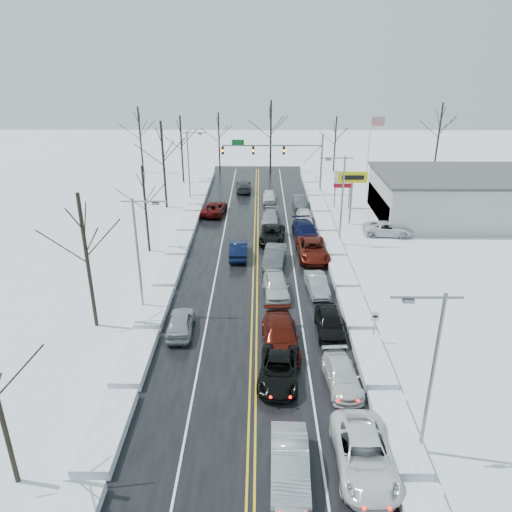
{
  "coord_description": "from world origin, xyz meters",
  "views": [
    {
      "loc": [
        0.38,
        -37.27,
        19.12
      ],
      "look_at": [
        0.08,
        1.02,
        2.5
      ],
      "focal_mm": 35.0,
      "sensor_mm": 36.0,
      "label": 1
    }
  ],
  "objects_px": {
    "traffic_signal_mast": "(283,153)",
    "dealership_building": "(466,196)",
    "flagpole": "(370,147)",
    "oncoming_car_0": "(239,257)",
    "tires_plus_sign": "(352,181)"
  },
  "relations": [
    {
      "from": "traffic_signal_mast",
      "to": "oncoming_car_0",
      "type": "distance_m",
      "value": 22.63
    },
    {
      "from": "traffic_signal_mast",
      "to": "oncoming_car_0",
      "type": "relative_size",
      "value": 2.81
    },
    {
      "from": "tires_plus_sign",
      "to": "oncoming_car_0",
      "type": "height_order",
      "value": "tires_plus_sign"
    },
    {
      "from": "flagpole",
      "to": "oncoming_car_0",
      "type": "xyz_separation_m",
      "value": [
        -16.81,
        -23.37,
        -5.93
      ]
    },
    {
      "from": "traffic_signal_mast",
      "to": "oncoming_car_0",
      "type": "bearing_deg",
      "value": -103.4
    },
    {
      "from": "traffic_signal_mast",
      "to": "dealership_building",
      "type": "relative_size",
      "value": 0.65
    },
    {
      "from": "tires_plus_sign",
      "to": "oncoming_car_0",
      "type": "distance_m",
      "value": 16.12
    },
    {
      "from": "traffic_signal_mast",
      "to": "dealership_building",
      "type": "distance_m",
      "value": 23.01
    },
    {
      "from": "traffic_signal_mast",
      "to": "tires_plus_sign",
      "type": "xyz_separation_m",
      "value": [
        7.05,
        -12.0,
        -0.49
      ]
    },
    {
      "from": "tires_plus_sign",
      "to": "dealership_building",
      "type": "bearing_deg",
      "value": 8.47
    },
    {
      "from": "flagpole",
      "to": "oncoming_car_0",
      "type": "distance_m",
      "value": 29.39
    },
    {
      "from": "flagpole",
      "to": "oncoming_car_0",
      "type": "height_order",
      "value": "flagpole"
    },
    {
      "from": "dealership_building",
      "to": "traffic_signal_mast",
      "type": "bearing_deg",
      "value": 154.05
    },
    {
      "from": "traffic_signal_mast",
      "to": "dealership_building",
      "type": "xyz_separation_m",
      "value": [
        20.53,
        -9.99,
        -2.82
      ]
    },
    {
      "from": "traffic_signal_mast",
      "to": "tires_plus_sign",
      "type": "relative_size",
      "value": 2.21
    }
  ]
}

